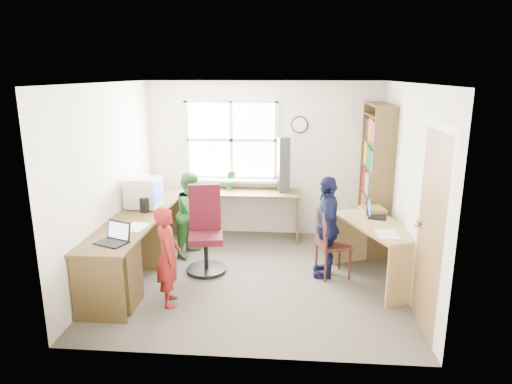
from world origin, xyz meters
TOP-DOWN VIEW (x-y plane):
  - room at (0.01, 0.10)m, footprint 3.64×3.44m
  - l_desk at (-1.31, -0.28)m, footprint 2.38×2.95m
  - right_desk at (1.51, 0.00)m, footprint 1.06×1.42m
  - bookshelf at (1.65, 1.19)m, footprint 0.30×1.02m
  - swivel_chair at (-0.65, 0.19)m, footprint 0.61×0.61m
  - wooden_chair at (0.93, 0.11)m, footprint 0.47×0.47m
  - crt_monitor at (-1.53, 0.45)m, footprint 0.44×0.40m
  - laptop_left at (-1.43, -0.85)m, footprint 0.39×0.36m
  - laptop_right at (1.50, 0.32)m, footprint 0.32×0.36m
  - speaker_a at (-1.45, 0.25)m, footprint 0.12×0.12m
  - speaker_b at (-1.45, 0.82)m, footprint 0.10×0.10m
  - cd_tower at (0.32, 1.45)m, footprint 0.20×0.19m
  - game_box at (1.51, 0.50)m, footprint 0.34×0.34m
  - paper_a at (-1.37, -0.35)m, footprint 0.26×0.34m
  - paper_b at (1.53, -0.35)m, footprint 0.25×0.34m
  - potted_plant at (-0.50, 1.49)m, footprint 0.19×0.16m
  - person_red at (-0.89, -0.76)m, footprint 0.37×0.47m
  - person_green at (-0.94, 0.71)m, footprint 0.61×0.69m
  - person_navy at (0.90, 0.15)m, footprint 0.34×0.77m

SIDE VIEW (x-z plane):
  - l_desk at x=-1.31m, z-range 0.08..0.83m
  - wooden_chair at x=0.93m, z-range 0.04..0.90m
  - swivel_chair at x=-0.65m, z-range -0.08..1.04m
  - right_desk at x=1.51m, z-range 0.17..0.91m
  - person_red at x=-0.89m, z-range 0.00..1.12m
  - person_green at x=-0.94m, z-range 0.00..1.19m
  - person_navy at x=0.90m, z-range 0.00..1.29m
  - paper_b at x=1.53m, z-range 0.75..0.75m
  - paper_a at x=-1.37m, z-range 0.75..0.75m
  - game_box at x=1.51m, z-range 0.75..0.80m
  - laptop_right at x=1.50m, z-range 0.69..0.90m
  - laptop_left at x=-1.43m, z-range 0.69..0.91m
  - speaker_b at x=-1.45m, z-range 0.75..0.92m
  - speaker_a at x=-1.45m, z-range 0.75..0.94m
  - potted_plant at x=-0.50m, z-range 0.75..1.06m
  - crt_monitor at x=-1.53m, z-range 0.75..1.16m
  - bookshelf at x=1.65m, z-range -0.05..2.05m
  - cd_tower at x=0.32m, z-range 0.75..1.58m
  - room at x=0.01m, z-range 0.00..2.44m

